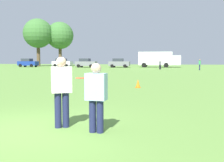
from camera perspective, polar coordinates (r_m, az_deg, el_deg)
name	(u,v)px	position (r m, az deg, el deg)	size (l,w,h in m)	color
ground_plane	(26,131)	(6.43, -18.11, -10.28)	(163.28, 163.28, 0.00)	#608C3D
player_thrower	(62,88)	(6.40, -10.83, -1.49)	(0.54, 0.45, 1.70)	#1E234C
player_defender	(96,94)	(5.86, -3.44, -2.81)	(0.48, 0.31, 1.55)	#1E234C
frisbee	(82,78)	(6.00, -6.59, 0.63)	(0.27, 0.27, 0.06)	#E54C33
traffic_cone	(138,84)	(15.37, 5.63, -0.58)	(0.32, 0.32, 0.48)	#D8590C
parked_car_near_left	(28,63)	(60.14, -17.71, 3.79)	(4.28, 2.36, 1.82)	navy
parked_car_mid_left	(62,63)	(58.35, -10.71, 3.91)	(4.28, 2.36, 1.82)	silver
parked_car_center	(86,63)	(54.04, -5.68, 3.91)	(4.28, 2.36, 1.82)	slate
parked_car_mid_right	(119,63)	(53.50, 1.53, 3.92)	(4.28, 2.36, 1.82)	slate
box_truck	(158,59)	(55.41, 10.01, 4.74)	(8.60, 3.26, 3.18)	white
bystander_sideline_watcher	(200,64)	(42.57, 18.41, 3.52)	(0.36, 0.51, 1.68)	#1E234C
bystander_far_jogger	(160,64)	(44.07, 10.35, 3.60)	(0.42, 0.25, 1.52)	black
tree_west_oak	(38,34)	(66.55, -15.69, 9.84)	(6.99, 6.99, 11.36)	brown
tree_west_maple	(60,36)	(67.60, -11.18, 9.58)	(6.71, 6.71, 10.91)	brown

